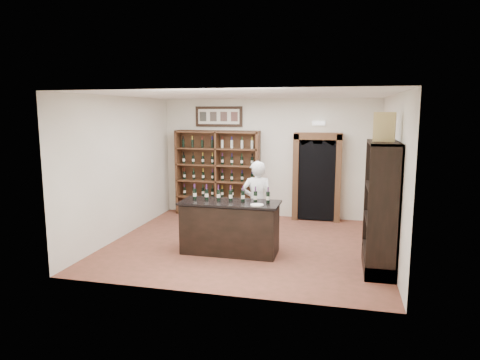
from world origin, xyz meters
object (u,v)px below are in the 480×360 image
(shopkeeper, at_px, (257,202))
(wine_crate, at_px, (384,127))
(wine_shelf, at_px, (218,173))
(counter_bottle_0, at_px, (195,194))
(tasting_counter, at_px, (230,228))
(side_cabinet, at_px, (382,227))

(shopkeeper, height_order, wine_crate, wine_crate)
(wine_shelf, height_order, wine_crate, wine_crate)
(counter_bottle_0, bearing_deg, wine_crate, -6.70)
(wine_shelf, xyz_separation_m, shopkeeper, (1.48, -2.21, -0.25))
(wine_shelf, bearing_deg, wine_crate, -40.87)
(tasting_counter, bearing_deg, shopkeeper, 62.21)
(wine_shelf, xyz_separation_m, counter_bottle_0, (0.38, -2.87, 0.01))
(side_cabinet, height_order, wine_crate, wine_crate)
(tasting_counter, xyz_separation_m, shopkeeper, (0.38, 0.72, 0.36))
(counter_bottle_0, xyz_separation_m, wine_crate, (3.40, -0.40, 1.33))
(side_cabinet, bearing_deg, counter_bottle_0, 174.03)
(tasting_counter, bearing_deg, wine_shelf, 110.56)
(wine_shelf, xyz_separation_m, wine_crate, (3.78, -3.27, 1.34))
(counter_bottle_0, height_order, shopkeeper, shopkeeper)
(tasting_counter, distance_m, counter_bottle_0, 0.95)
(tasting_counter, distance_m, shopkeeper, 0.89)
(wine_shelf, distance_m, wine_crate, 5.18)
(wine_crate, bearing_deg, tasting_counter, -175.87)
(shopkeeper, relative_size, wine_crate, 3.59)
(shopkeeper, xyz_separation_m, wine_crate, (2.30, -1.06, 1.58))
(tasting_counter, distance_m, wine_crate, 3.33)
(wine_shelf, distance_m, tasting_counter, 3.19)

